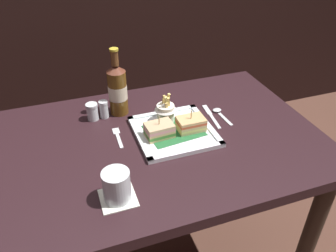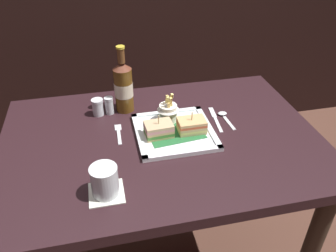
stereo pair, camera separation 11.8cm
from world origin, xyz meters
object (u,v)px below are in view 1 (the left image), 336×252
(fork, at_px, (118,136))
(pepper_shaker, at_px, (104,110))
(dining_table, at_px, (162,163))
(spoon, at_px, (219,112))
(salt_shaker, at_px, (93,113))
(water_glass, at_px, (117,187))
(knife, at_px, (211,115))
(fries_cup, at_px, (166,110))
(beer_bottle, at_px, (118,89))
(sandwich_half_right, at_px, (191,124))
(sandwich_half_left, at_px, (159,130))
(square_plate, at_px, (174,131))

(fork, relative_size, pepper_shaker, 1.78)
(dining_table, xyz_separation_m, spoon, (0.26, 0.08, 0.12))
(pepper_shaker, bearing_deg, salt_shaker, -180.00)
(water_glass, relative_size, fork, 0.75)
(salt_shaker, bearing_deg, knife, -16.37)
(fries_cup, height_order, beer_bottle, beer_bottle)
(sandwich_half_right, height_order, salt_shaker, sandwich_half_right)
(sandwich_half_left, relative_size, beer_bottle, 0.38)
(sandwich_half_left, bearing_deg, water_glass, -130.78)
(salt_shaker, bearing_deg, beer_bottle, 7.88)
(water_glass, relative_size, knife, 0.54)
(sandwich_half_right, bearing_deg, sandwich_half_left, 180.00)
(beer_bottle, height_order, knife, beer_bottle)
(sandwich_half_left, bearing_deg, pepper_shaker, 127.46)
(water_glass, height_order, pepper_shaker, water_glass)
(sandwich_half_left, xyz_separation_m, salt_shaker, (-0.20, 0.20, -0.01))
(fries_cup, distance_m, spoon, 0.23)
(dining_table, distance_m, salt_shaker, 0.32)
(fries_cup, relative_size, water_glass, 1.21)
(water_glass, height_order, salt_shaker, water_glass)
(dining_table, height_order, pepper_shaker, pepper_shaker)
(beer_bottle, xyz_separation_m, salt_shaker, (-0.11, -0.01, -0.07))
(dining_table, height_order, square_plate, square_plate)
(beer_bottle, bearing_deg, sandwich_half_left, -66.73)
(sandwich_half_right, height_order, pepper_shaker, sandwich_half_right)
(square_plate, relative_size, fork, 2.22)
(knife, height_order, salt_shaker, salt_shaker)
(sandwich_half_left, bearing_deg, knife, 17.86)
(square_plate, distance_m, salt_shaker, 0.32)
(pepper_shaker, bearing_deg, water_glass, -95.87)
(water_glass, height_order, fork, water_glass)
(square_plate, relative_size, pepper_shaker, 3.96)
(beer_bottle, xyz_separation_m, pepper_shaker, (-0.06, -0.01, -0.07))
(fries_cup, xyz_separation_m, pepper_shaker, (-0.21, 0.12, -0.03))
(square_plate, xyz_separation_m, salt_shaker, (-0.26, 0.19, 0.02))
(square_plate, distance_m, pepper_shaker, 0.29)
(fries_cup, bearing_deg, sandwich_half_left, -121.54)
(sandwich_half_left, height_order, salt_shaker, sandwich_half_left)
(square_plate, height_order, fries_cup, fries_cup)
(fries_cup, bearing_deg, salt_shaker, 154.78)
(salt_shaker, bearing_deg, spoon, -14.68)
(sandwich_half_right, height_order, beer_bottle, beer_bottle)
(knife, bearing_deg, fries_cup, 177.15)
(spoon, distance_m, pepper_shaker, 0.44)
(beer_bottle, relative_size, knife, 1.53)
(square_plate, relative_size, knife, 1.59)
(dining_table, height_order, fork, fork)
(square_plate, height_order, knife, square_plate)
(sandwich_half_left, relative_size, fries_cup, 0.89)
(fries_cup, bearing_deg, water_glass, -128.52)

